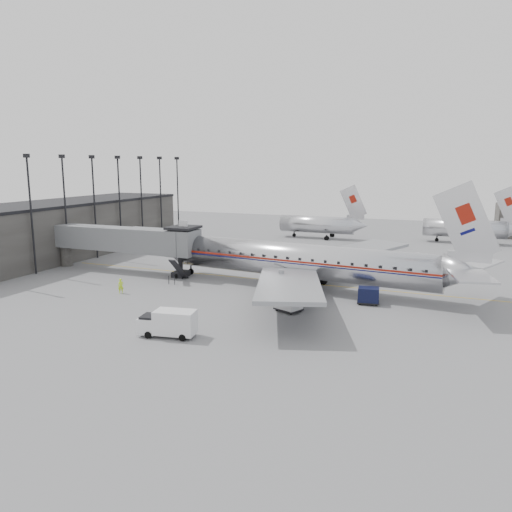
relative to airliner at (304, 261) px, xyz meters
The scene contains 12 objects.
ground 8.32m from the airliner, 151.96° to the right, with size 160.00×160.00×0.00m, color slate.
terminal 41.29m from the airliner, behind, with size 12.00×46.00×8.00m, color #353330.
apron_line 5.48m from the airliner, 147.83° to the left, with size 0.15×60.00×0.01m, color gold.
jet_bridge 23.47m from the airliner, behind, with size 21.00×6.20×7.10m.
floodlight_masts 35.93m from the airliner, 164.70° to the left, with size 0.90×42.25×15.25m.
distant_aircraft_near 39.33m from the airliner, 102.61° to the left, with size 16.39×3.20×10.26m.
distant_aircraft_mid 45.82m from the airliner, 67.66° to the left, with size 16.39×3.20×10.26m.
airliner is the anchor object (origin of this frame).
service_van 20.56m from the airliner, 106.44° to the right, with size 4.96×2.56×2.22m.
baggage_cart_navy 9.06m from the airliner, 25.25° to the right, with size 2.38×1.93×1.71m.
baggage_cart_white 9.52m from the airliner, 82.50° to the right, with size 2.91×2.61×1.87m.
ramp_worker 20.56m from the airliner, 151.91° to the right, with size 0.60×0.39×1.64m, color #B9EB1B.
Camera 1 is at (22.37, -49.81, 14.11)m, focal length 35.00 mm.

